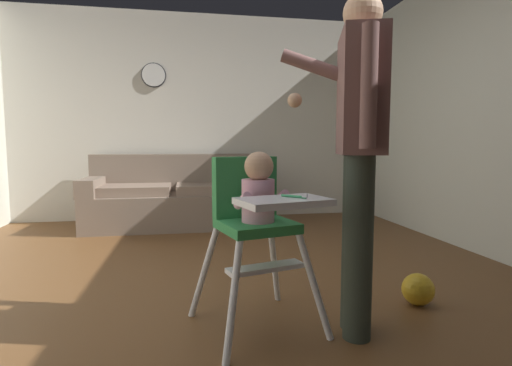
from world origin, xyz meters
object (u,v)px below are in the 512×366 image
Objects in this scene: high_chair at (256,207)px; adult_standing at (358,146)px; couch at (175,198)px; wall_clock at (154,75)px; toy_ball at (418,289)px.

adult_standing is at bearing 58.28° from high_chair.
wall_clock is at bearing -152.49° from couch.
wall_clock is (-1.78, 3.18, 1.77)m from toy_ball.
high_chair is 3.60m from wall_clock.
adult_standing is at bearing 18.54° from couch.
wall_clock reaches higher than couch.
couch is at bearing -62.49° from wall_clock.
toy_ball is (1.02, 0.12, -0.55)m from high_chair.
toy_ball is at bearing -60.81° from wall_clock.
toy_ball is 0.62× the size of wall_clock.
high_chair is at bearing 10.21° from couch.
high_chair is 3.02× the size of wall_clock.
adult_standing is 3.77m from wall_clock.
couch is at bearing -54.65° from adult_standing.
high_chair is (0.51, -2.82, 0.32)m from couch.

